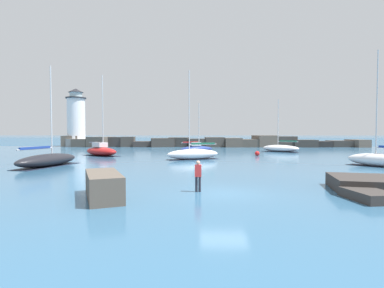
% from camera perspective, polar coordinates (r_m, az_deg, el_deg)
% --- Properties ---
extents(ground_plane, '(600.00, 600.00, 0.00)m').
position_cam_1_polar(ground_plane, '(16.20, 6.06, -9.32)').
color(ground_plane, '#336084').
extents(open_sea_beyond, '(400.00, 116.00, 0.01)m').
position_cam_1_polar(open_sea_beyond, '(127.28, 2.19, 0.77)').
color(open_sea_beyond, '#235175').
rests_on(open_sea_beyond, ground).
extents(breakwater_jetty, '(68.31, 7.21, 2.57)m').
position_cam_1_polar(breakwater_jetty, '(67.24, 2.38, 0.32)').
color(breakwater_jetty, brown).
rests_on(breakwater_jetty, ground).
extents(lighthouse, '(5.34, 5.34, 13.31)m').
position_cam_1_polar(lighthouse, '(74.12, -21.19, 4.02)').
color(lighthouse, gray).
rests_on(lighthouse, ground).
extents(foreground_rocks, '(17.39, 6.63, 1.26)m').
position_cam_1_polar(foreground_rocks, '(16.17, 13.05, -7.69)').
color(foreground_rocks, '#383330').
rests_on(foreground_rocks, ground).
extents(sailboat_moored_0, '(6.68, 4.19, 10.57)m').
position_cam_1_polar(sailboat_moored_0, '(35.79, 0.22, -1.89)').
color(sailboat_moored_0, white).
rests_on(sailboat_moored_0, ground).
extents(sailboat_moored_1, '(6.31, 5.31, 8.76)m').
position_cam_1_polar(sailboat_moored_1, '(51.88, 16.53, -0.77)').
color(sailboat_moored_1, white).
rests_on(sailboat_moored_1, ground).
extents(sailboat_moored_2, '(3.75, 7.84, 9.63)m').
position_cam_1_polar(sailboat_moored_2, '(31.61, -25.78, -2.73)').
color(sailboat_moored_2, black).
rests_on(sailboat_moored_2, ground).
extents(sailboat_moored_3, '(5.23, 5.58, 11.02)m').
position_cam_1_polar(sailboat_moored_3, '(33.37, 32.32, -2.50)').
color(sailboat_moored_3, white).
rests_on(sailboat_moored_3, ground).
extents(sailboat_moored_4, '(6.00, 4.53, 8.03)m').
position_cam_1_polar(sailboat_moored_4, '(49.21, 0.85, -0.84)').
color(sailboat_moored_4, navy).
rests_on(sailboat_moored_4, ground).
extents(sailboat_moored_5, '(6.44, 5.96, 11.00)m').
position_cam_1_polar(sailboat_moored_5, '(43.19, -16.93, -1.23)').
color(sailboat_moored_5, maroon).
rests_on(sailboat_moored_5, ground).
extents(mooring_buoy_orange_near, '(0.65, 0.65, 0.85)m').
position_cam_1_polar(mooring_buoy_orange_near, '(42.46, 12.32, -1.75)').
color(mooring_buoy_orange_near, red).
rests_on(mooring_buoy_orange_near, ground).
extents(person_on_rocks, '(0.36, 0.22, 1.70)m').
position_cam_1_polar(person_on_rocks, '(16.34, 1.17, -5.81)').
color(person_on_rocks, '#282833').
rests_on(person_on_rocks, ground).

